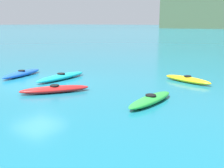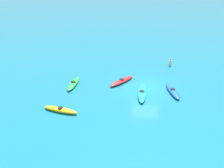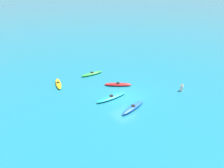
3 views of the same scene
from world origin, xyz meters
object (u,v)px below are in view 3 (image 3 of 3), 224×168
at_px(kayak_red, 118,84).
at_px(kayak_yellow, 58,84).
at_px(person_near_shore, 182,88).
at_px(kayak_cyan, 111,97).
at_px(kayak_green, 92,74).
at_px(kayak_blue, 133,107).

relative_size(kayak_red, kayak_yellow, 1.02).
relative_size(kayak_red, person_near_shore, 3.34).
bearing_deg(kayak_cyan, kayak_green, -11.80).
distance_m(kayak_green, kayak_yellow, 4.71).
bearing_deg(kayak_yellow, kayak_blue, -155.66).
distance_m(kayak_blue, kayak_cyan, 2.76).
xyz_separation_m(kayak_blue, person_near_shore, (-0.59, -6.72, 0.22)).
xyz_separation_m(kayak_red, person_near_shore, (-5.16, -5.06, 0.22)).
bearing_deg(kayak_red, person_near_shore, -135.55).
bearing_deg(kayak_blue, kayak_yellow, 24.34).
distance_m(kayak_green, kayak_blue, 9.06).
bearing_deg(kayak_red, kayak_blue, 160.07).
bearing_deg(kayak_blue, person_near_shore, -95.02).
relative_size(kayak_blue, person_near_shore, 3.64).
xyz_separation_m(kayak_blue, kayak_cyan, (2.69, 0.65, -0.00)).
height_order(kayak_green, kayak_blue, same).
xyz_separation_m(kayak_blue, kayak_yellow, (8.90, 4.03, 0.00)).
bearing_deg(kayak_red, kayak_cyan, 129.24).
xyz_separation_m(kayak_red, kayak_cyan, (-1.88, 2.30, -0.00)).
relative_size(kayak_green, kayak_yellow, 1.06).
bearing_deg(kayak_green, kayak_blue, 175.70).
height_order(kayak_green, kayak_red, same).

